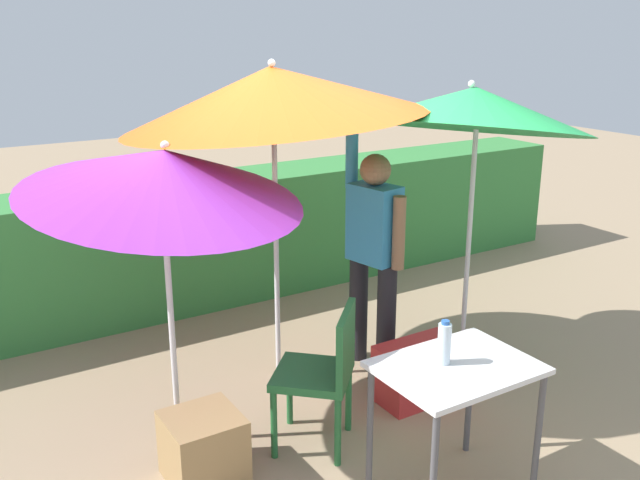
{
  "coord_description": "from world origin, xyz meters",
  "views": [
    {
      "loc": [
        -2.33,
        -3.48,
        2.49
      ],
      "look_at": [
        0.0,
        0.3,
        1.1
      ],
      "focal_mm": 39.77,
      "sensor_mm": 36.0,
      "label": 1
    }
  ],
  "objects_px": {
    "umbrella_yellow": "(164,174)",
    "folding_table": "(457,382)",
    "bottle_water": "(444,343)",
    "chair_plastic": "(324,369)",
    "cooler_box": "(419,371)",
    "umbrella_rainbow": "(474,108)",
    "crate_cardboard": "(204,447)",
    "umbrella_orange": "(273,94)",
    "person_vendor": "(374,246)"
  },
  "relations": [
    {
      "from": "chair_plastic",
      "to": "bottle_water",
      "type": "bearing_deg",
      "value": -68.18
    },
    {
      "from": "umbrella_rainbow",
      "to": "umbrella_orange",
      "type": "distance_m",
      "value": 1.39
    },
    {
      "from": "umbrella_orange",
      "to": "bottle_water",
      "type": "bearing_deg",
      "value": -86.1
    },
    {
      "from": "cooler_box",
      "to": "folding_table",
      "type": "height_order",
      "value": "folding_table"
    },
    {
      "from": "umbrella_yellow",
      "to": "folding_table",
      "type": "relative_size",
      "value": 2.45
    },
    {
      "from": "umbrella_orange",
      "to": "crate_cardboard",
      "type": "height_order",
      "value": "umbrella_orange"
    },
    {
      "from": "person_vendor",
      "to": "bottle_water",
      "type": "bearing_deg",
      "value": -112.2
    },
    {
      "from": "umbrella_orange",
      "to": "chair_plastic",
      "type": "xyz_separation_m",
      "value": [
        -0.17,
        -0.91,
        -1.52
      ]
    },
    {
      "from": "umbrella_rainbow",
      "to": "bottle_water",
      "type": "bearing_deg",
      "value": -136.38
    },
    {
      "from": "umbrella_rainbow",
      "to": "crate_cardboard",
      "type": "relative_size",
      "value": 5.52
    },
    {
      "from": "umbrella_yellow",
      "to": "folding_table",
      "type": "bearing_deg",
      "value": -50.17
    },
    {
      "from": "chair_plastic",
      "to": "bottle_water",
      "type": "distance_m",
      "value": 0.86
    },
    {
      "from": "chair_plastic",
      "to": "cooler_box",
      "type": "distance_m",
      "value": 0.91
    },
    {
      "from": "person_vendor",
      "to": "chair_plastic",
      "type": "relative_size",
      "value": 2.11
    },
    {
      "from": "umbrella_yellow",
      "to": "bottle_water",
      "type": "height_order",
      "value": "umbrella_yellow"
    },
    {
      "from": "umbrella_orange",
      "to": "folding_table",
      "type": "relative_size",
      "value": 2.91
    },
    {
      "from": "umbrella_rainbow",
      "to": "crate_cardboard",
      "type": "bearing_deg",
      "value": -170.98
    },
    {
      "from": "umbrella_rainbow",
      "to": "folding_table",
      "type": "bearing_deg",
      "value": -133.78
    },
    {
      "from": "umbrella_orange",
      "to": "cooler_box",
      "type": "height_order",
      "value": "umbrella_orange"
    },
    {
      "from": "chair_plastic",
      "to": "crate_cardboard",
      "type": "relative_size",
      "value": 2.19
    },
    {
      "from": "umbrella_orange",
      "to": "person_vendor",
      "type": "relative_size",
      "value": 1.24
    },
    {
      "from": "umbrella_yellow",
      "to": "bottle_water",
      "type": "xyz_separation_m",
      "value": [
        1.01,
        -1.22,
        -0.78
      ]
    },
    {
      "from": "umbrella_yellow",
      "to": "cooler_box",
      "type": "relative_size",
      "value": 3.38
    },
    {
      "from": "chair_plastic",
      "to": "crate_cardboard",
      "type": "distance_m",
      "value": 0.82
    },
    {
      "from": "umbrella_orange",
      "to": "bottle_water",
      "type": "xyz_separation_m",
      "value": [
        0.11,
        -1.62,
        -1.13
      ]
    },
    {
      "from": "person_vendor",
      "to": "crate_cardboard",
      "type": "relative_size",
      "value": 4.62
    },
    {
      "from": "person_vendor",
      "to": "folding_table",
      "type": "height_order",
      "value": "person_vendor"
    },
    {
      "from": "folding_table",
      "to": "bottle_water",
      "type": "height_order",
      "value": "bottle_water"
    },
    {
      "from": "umbrella_yellow",
      "to": "person_vendor",
      "type": "bearing_deg",
      "value": 7.49
    },
    {
      "from": "person_vendor",
      "to": "chair_plastic",
      "type": "distance_m",
      "value": 1.2
    },
    {
      "from": "person_vendor",
      "to": "chair_plastic",
      "type": "bearing_deg",
      "value": -140.32
    },
    {
      "from": "umbrella_orange",
      "to": "crate_cardboard",
      "type": "distance_m",
      "value": 2.21
    },
    {
      "from": "umbrella_yellow",
      "to": "crate_cardboard",
      "type": "bearing_deg",
      "value": -93.66
    },
    {
      "from": "umbrella_orange",
      "to": "chair_plastic",
      "type": "relative_size",
      "value": 2.61
    },
    {
      "from": "umbrella_rainbow",
      "to": "cooler_box",
      "type": "distance_m",
      "value": 1.84
    },
    {
      "from": "person_vendor",
      "to": "cooler_box",
      "type": "relative_size",
      "value": 3.24
    },
    {
      "from": "person_vendor",
      "to": "bottle_water",
      "type": "distance_m",
      "value": 1.54
    },
    {
      "from": "chair_plastic",
      "to": "crate_cardboard",
      "type": "xyz_separation_m",
      "value": [
        -0.75,
        0.07,
        -0.31
      ]
    },
    {
      "from": "chair_plastic",
      "to": "cooler_box",
      "type": "relative_size",
      "value": 1.53
    },
    {
      "from": "umbrella_rainbow",
      "to": "umbrella_yellow",
      "type": "distance_m",
      "value": 2.21
    },
    {
      "from": "umbrella_orange",
      "to": "cooler_box",
      "type": "bearing_deg",
      "value": -48.98
    },
    {
      "from": "umbrella_yellow",
      "to": "bottle_water",
      "type": "distance_m",
      "value": 1.76
    },
    {
      "from": "person_vendor",
      "to": "cooler_box",
      "type": "height_order",
      "value": "person_vendor"
    },
    {
      "from": "umbrella_rainbow",
      "to": "umbrella_orange",
      "type": "bearing_deg",
      "value": 159.68
    },
    {
      "from": "chair_plastic",
      "to": "crate_cardboard",
      "type": "bearing_deg",
      "value": 174.45
    },
    {
      "from": "umbrella_orange",
      "to": "chair_plastic",
      "type": "distance_m",
      "value": 1.78
    },
    {
      "from": "cooler_box",
      "to": "bottle_water",
      "type": "distance_m",
      "value": 1.23
    },
    {
      "from": "umbrella_yellow",
      "to": "cooler_box",
      "type": "xyz_separation_m",
      "value": [
        1.57,
        -0.37,
        -1.47
      ]
    },
    {
      "from": "cooler_box",
      "to": "bottle_water",
      "type": "bearing_deg",
      "value": -123.64
    },
    {
      "from": "umbrella_orange",
      "to": "cooler_box",
      "type": "xyz_separation_m",
      "value": [
        0.67,
        -0.77,
        -1.83
      ]
    }
  ]
}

